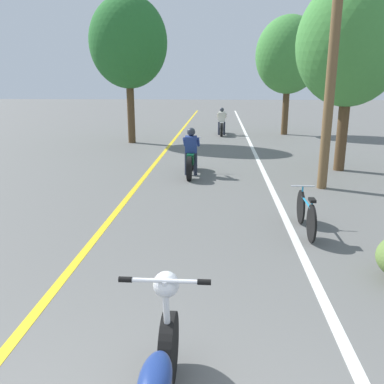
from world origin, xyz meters
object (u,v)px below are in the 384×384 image
motorcycle_rider_lead (191,157)px  utility_pole (332,67)px  motorcycle_rider_far (222,125)px  bicycle_parked (306,213)px  roadside_tree_right_far (289,55)px  roadside_tree_left (128,43)px  roadside_tree_right_near (351,44)px

motorcycle_rider_lead → utility_pole: bearing=-20.7°
motorcycle_rider_far → bicycle_parked: 13.89m
roadside_tree_right_far → bicycle_parked: roadside_tree_right_far is taller
roadside_tree_right_far → motorcycle_rider_lead: size_ratio=2.78×
roadside_tree_left → motorcycle_rider_lead: (3.09, -6.24, -3.68)m
roadside_tree_left → bicycle_parked: roadside_tree_left is taller
utility_pole → roadside_tree_right_near: bearing=65.2°
roadside_tree_right_near → bicycle_parked: bearing=-111.0°
motorcycle_rider_lead → motorcycle_rider_far: bearing=84.5°
bicycle_parked → roadside_tree_right_near: bearing=69.0°
roadside_tree_right_far → roadside_tree_left: roadside_tree_left is taller
utility_pole → roadside_tree_right_near: (1.05, 2.26, 0.68)m
roadside_tree_right_near → motorcycle_rider_far: (-3.61, 8.32, -3.16)m
motorcycle_rider_far → bicycle_parked: bearing=-83.8°
bicycle_parked → utility_pole: bearing=71.9°
roadside_tree_left → motorcycle_rider_far: bearing=37.3°
roadside_tree_right_far → motorcycle_rider_far: (-3.22, -0.34, -3.36)m
utility_pole → roadside_tree_right_far: utility_pole is taller
roadside_tree_left → motorcycle_rider_far: size_ratio=3.00×
roadside_tree_left → motorcycle_rider_lead: size_ratio=2.96×
utility_pole → roadside_tree_right_near: 2.59m
roadside_tree_right_near → motorcycle_rider_lead: roadside_tree_right_near is taller
roadside_tree_right_near → motorcycle_rider_lead: (-4.51, -0.95, -3.15)m
roadside_tree_left → bicycle_parked: size_ratio=3.81×
utility_pole → motorcycle_rider_lead: size_ratio=2.81×
roadside_tree_left → bicycle_parked: 12.69m
roadside_tree_right_near → roadside_tree_left: (-7.59, 5.29, 0.53)m
roadside_tree_right_near → bicycle_parked: (-2.10, -5.49, -3.32)m
motorcycle_rider_far → utility_pole: bearing=-76.4°
motorcycle_rider_far → motorcycle_rider_lead: bearing=-95.5°
motorcycle_rider_lead → bicycle_parked: (2.40, -4.54, -0.17)m
utility_pole → motorcycle_rider_far: size_ratio=2.85×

